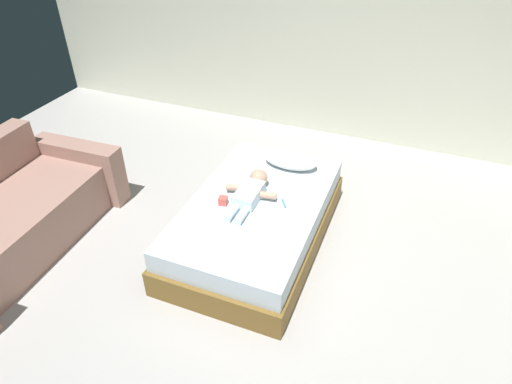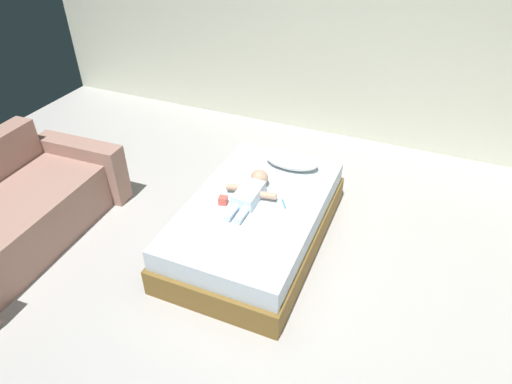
{
  "view_description": "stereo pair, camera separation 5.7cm",
  "coord_description": "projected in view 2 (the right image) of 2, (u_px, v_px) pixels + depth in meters",
  "views": [
    {
      "loc": [
        0.95,
        -2.05,
        2.7
      ],
      "look_at": [
        -0.16,
        0.73,
        0.53
      ],
      "focal_mm": 31.17,
      "sensor_mm": 36.0,
      "label": 1
    },
    {
      "loc": [
        1.0,
        -2.03,
        2.7
      ],
      "look_at": [
        -0.16,
        0.73,
        0.53
      ],
      "focal_mm": 31.17,
      "sensor_mm": 36.0,
      "label": 2
    }
  ],
  "objects": [
    {
      "name": "ground_plane",
      "position": [
        239.0,
        304.0,
        3.41
      ],
      "size": [
        8.0,
        8.0,
        0.0
      ],
      "primitive_type": "plane",
      "color": "#AAA7A4"
    },
    {
      "name": "bed",
      "position": [
        256.0,
        222.0,
        3.88
      ],
      "size": [
        1.11,
        1.85,
        0.43
      ],
      "color": "brown",
      "rests_on": "ground_plane"
    },
    {
      "name": "toothbrush",
      "position": [
        284.0,
        203.0,
        3.73
      ],
      "size": [
        0.08,
        0.12,
        0.02
      ],
      "color": "#3985EF",
      "rests_on": "bed"
    },
    {
      "name": "couch",
      "position": [
        9.0,
        216.0,
        3.82
      ],
      "size": [
        1.08,
        1.93,
        0.82
      ],
      "color": "#9F7668",
      "rests_on": "ground_plane"
    },
    {
      "name": "wall_behind_bed",
      "position": [
        350.0,
        28.0,
        4.89
      ],
      "size": [
        8.0,
        0.12,
        2.6
      ],
      "primitive_type": "cube",
      "color": "silver",
      "rests_on": "ground_plane"
    },
    {
      "name": "baby",
      "position": [
        251.0,
        191.0,
        3.77
      ],
      "size": [
        0.46,
        0.65,
        0.16
      ],
      "color": "white",
      "rests_on": "bed"
    },
    {
      "name": "pillow",
      "position": [
        292.0,
        160.0,
        4.15
      ],
      "size": [
        0.51,
        0.26,
        0.14
      ],
      "color": "white",
      "rests_on": "bed"
    },
    {
      "name": "toy_block",
      "position": [
        223.0,
        200.0,
        3.71
      ],
      "size": [
        0.08,
        0.08,
        0.07
      ],
      "color": "#E15647",
      "rests_on": "bed"
    }
  ]
}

